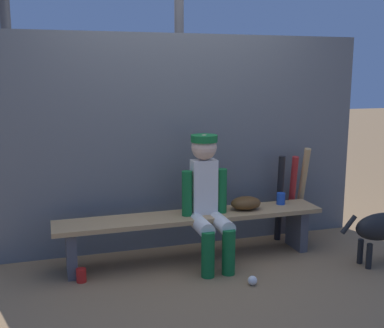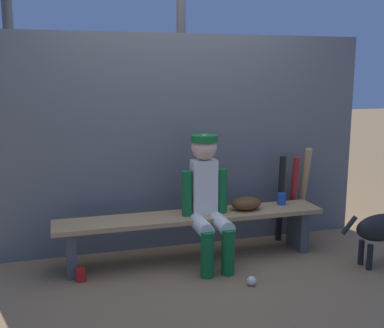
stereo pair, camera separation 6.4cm
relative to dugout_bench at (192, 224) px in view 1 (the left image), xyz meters
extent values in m
plane|color=olive|center=(0.00, 0.00, -0.33)|extent=(30.00, 30.00, 0.00)
cube|color=#595E63|center=(0.00, 0.40, 0.67)|extent=(3.65, 0.03, 1.99)
cube|color=tan|center=(0.00, 0.00, 0.07)|extent=(2.38, 0.36, 0.04)
cube|color=#4C4C51|center=(-1.04, 0.00, -0.14)|extent=(0.08, 0.29, 0.38)
cube|color=#4C4C51|center=(1.04, 0.00, -0.14)|extent=(0.08, 0.29, 0.38)
cube|color=silver|center=(0.11, 0.00, 0.33)|extent=(0.22, 0.13, 0.48)
sphere|color=beige|center=(0.11, 0.00, 0.68)|extent=(0.22, 0.22, 0.22)
cylinder|color=#14662D|center=(0.11, 0.00, 0.76)|extent=(0.23, 0.23, 0.06)
cylinder|color=silver|center=(0.02, -0.19, 0.05)|extent=(0.13, 0.38, 0.13)
cylinder|color=#14662D|center=(0.02, -0.38, -0.14)|extent=(0.11, 0.11, 0.38)
cylinder|color=#14662D|center=(-0.05, -0.02, 0.28)|extent=(0.09, 0.09, 0.41)
cylinder|color=silver|center=(0.20, -0.19, 0.05)|extent=(0.13, 0.38, 0.13)
cylinder|color=#14662D|center=(0.20, -0.38, -0.14)|extent=(0.11, 0.11, 0.38)
cylinder|color=#14662D|center=(0.27, -0.02, 0.28)|extent=(0.09, 0.09, 0.41)
ellipsoid|color=#593819|center=(0.51, 0.00, 0.15)|extent=(0.28, 0.20, 0.12)
cylinder|color=black|center=(0.97, 0.23, 0.10)|extent=(0.08, 0.13, 0.86)
cylinder|color=#B22323|center=(1.13, 0.26, 0.09)|extent=(0.09, 0.19, 0.85)
cylinder|color=tan|center=(1.24, 0.28, 0.13)|extent=(0.08, 0.26, 0.93)
sphere|color=white|center=(0.30, -0.63, -0.29)|extent=(0.07, 0.07, 0.07)
cylinder|color=red|center=(-0.98, -0.18, -0.28)|extent=(0.08, 0.08, 0.11)
cylinder|color=#1E47AD|center=(0.90, 0.06, 0.15)|extent=(0.08, 0.08, 0.11)
cylinder|color=#3F3F42|center=(-1.50, 1.18, 0.98)|extent=(0.10, 0.10, 2.62)
cylinder|color=#3F3F42|center=(0.22, 1.18, 0.98)|extent=(0.10, 0.10, 2.62)
ellipsoid|color=black|center=(1.54, -0.57, 0.01)|extent=(0.52, 0.20, 0.24)
cylinder|color=black|center=(1.20, -0.57, 0.06)|extent=(0.15, 0.04, 0.16)
cylinder|color=black|center=(1.38, -0.51, -0.22)|extent=(0.05, 0.05, 0.22)
cylinder|color=black|center=(1.38, -0.63, -0.22)|extent=(0.05, 0.05, 0.22)
camera|label=1|loc=(-1.18, -3.84, 1.32)|focal=44.59mm
camera|label=2|loc=(-1.12, -3.86, 1.32)|focal=44.59mm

